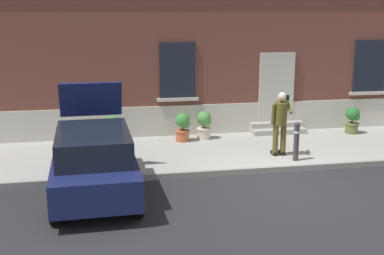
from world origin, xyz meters
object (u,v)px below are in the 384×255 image
(bollard_near_person, at_px, (296,140))
(planter_charcoal, at_px, (113,129))
(person_on_phone, at_px, (280,120))
(planter_cream, at_px, (204,124))
(planter_olive, at_px, (353,119))
(hatchback_car_navy, at_px, (94,161))
(planter_terracotta, at_px, (183,126))

(bollard_near_person, distance_m, planter_charcoal, 5.29)
(bollard_near_person, xyz_separation_m, person_on_phone, (-0.27, 0.50, 0.44))
(bollard_near_person, xyz_separation_m, planter_charcoal, (-4.65, 2.51, -0.11))
(bollard_near_person, xyz_separation_m, planter_cream, (-1.90, 2.64, -0.11))
(planter_charcoal, bearing_deg, planter_olive, -0.51)
(hatchback_car_navy, bearing_deg, person_on_phone, 18.94)
(planter_charcoal, bearing_deg, hatchback_car_navy, -98.21)
(planter_cream, bearing_deg, planter_olive, -2.36)
(planter_charcoal, xyz_separation_m, planter_terracotta, (2.06, -0.03, 0.00))
(bollard_near_person, height_order, person_on_phone, person_on_phone)
(planter_terracotta, relative_size, planter_olive, 1.00)
(bollard_near_person, distance_m, planter_terracotta, 3.59)
(hatchback_car_navy, height_order, bollard_near_person, hatchback_car_navy)
(hatchback_car_navy, xyz_separation_m, planter_olive, (8.07, 3.63, -0.19))
(person_on_phone, relative_size, planter_charcoal, 2.04)
(planter_terracotta, bearing_deg, bollard_near_person, -43.79)
(hatchback_car_navy, bearing_deg, planter_charcoal, 81.79)
(person_on_phone, xyz_separation_m, planter_olive, (3.16, 1.94, -0.55))
(person_on_phone, relative_size, planter_cream, 2.04)
(hatchback_car_navy, bearing_deg, planter_olive, 24.21)
(hatchback_car_navy, height_order, planter_cream, hatchback_car_navy)
(planter_olive, bearing_deg, planter_cream, 177.64)
(hatchback_car_navy, distance_m, planter_charcoal, 3.74)
(planter_cream, bearing_deg, hatchback_car_navy, -130.63)
(person_on_phone, bearing_deg, planter_charcoal, 172.48)
(person_on_phone, distance_m, planter_terracotta, 3.10)
(person_on_phone, bearing_deg, bollard_near_person, -44.61)
(bollard_near_person, bearing_deg, planter_olive, 40.28)
(hatchback_car_navy, xyz_separation_m, planter_cream, (3.28, 3.83, -0.19))
(planter_terracotta, xyz_separation_m, planter_cream, (0.69, 0.16, 0.00))
(planter_charcoal, bearing_deg, person_on_phone, -24.66)
(person_on_phone, height_order, planter_terracotta, person_on_phone)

